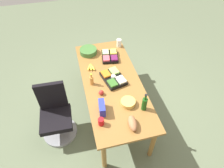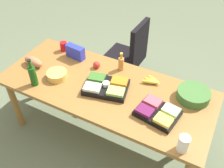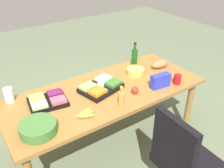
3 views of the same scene
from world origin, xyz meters
The scene contains 15 objects.
ground_plane centered at (0.00, 0.00, 0.00)m, with size 10.00×10.00×0.00m, color #5F6C50.
conference_table centered at (0.00, 0.00, 0.67)m, with size 2.15×0.90×0.75m.
office_chair centered at (0.19, -0.96, 0.36)m, with size 0.56×0.56×0.97m.
veggie_tray centered at (-0.03, 0.03, 0.79)m, with size 0.48×0.39×0.09m.
chip_bowl centered at (0.50, 0.11, 0.79)m, with size 0.21×0.21×0.07m, color gold.
fruit_platter centered at (-0.59, 0.11, 0.78)m, with size 0.40×0.33×0.07m.
bread_loaf centered at (0.86, 0.06, 0.80)m, with size 0.24×0.11×0.10m, color #A06741.
apple_red centered at (0.23, -0.22, 0.79)m, with size 0.08×0.08×0.08m, color red.
salad_bowl centered at (-0.81, -0.24, 0.80)m, with size 0.31×0.31×0.09m, color #3E6D31.
red_solo_cup centered at (0.74, -0.33, 0.81)m, with size 0.08×0.08×0.11m, color red.
dressing_bottle centered at (-0.02, -0.32, 0.83)m, with size 0.07×0.07×0.21m.
mayo_jar centered at (-0.88, 0.36, 0.82)m, with size 0.09×0.09×0.15m, color white.
wine_bottle centered at (0.64, 0.30, 0.87)m, with size 0.09×0.09×0.30m.
banana_bunch centered at (-0.39, -0.27, 0.78)m, with size 0.19×0.14×0.04m.
chip_bag_blue centered at (0.53, -0.27, 0.83)m, with size 0.22×0.08×0.15m, color #2935BC.
Camera 2 is at (-0.93, 1.62, 2.44)m, focal length 40.56 mm.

